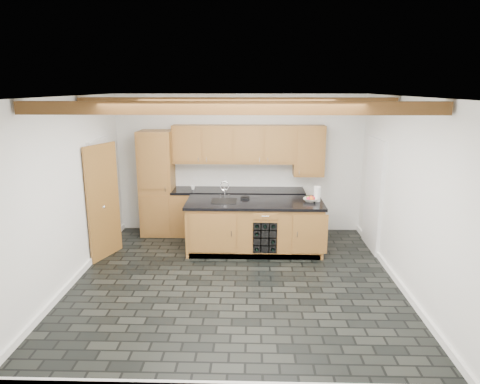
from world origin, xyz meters
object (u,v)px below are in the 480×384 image
(island, at_px, (255,226))
(kitchen_scale, at_px, (245,197))
(fruit_bowl, at_px, (310,200))
(paper_towel, at_px, (317,194))

(island, relative_size, kitchen_scale, 14.88)
(island, distance_m, fruit_bowl, 1.11)
(fruit_bowl, xyz_separation_m, paper_towel, (0.12, 0.03, 0.10))
(island, xyz_separation_m, paper_towel, (1.11, 0.06, 0.60))
(fruit_bowl, bearing_deg, kitchen_scale, 171.83)
(island, height_order, paper_towel, paper_towel)
(kitchen_scale, bearing_deg, fruit_bowl, -5.39)
(island, relative_size, paper_towel, 9.15)
(paper_towel, bearing_deg, fruit_bowl, -167.77)
(island, height_order, kitchen_scale, kitchen_scale)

